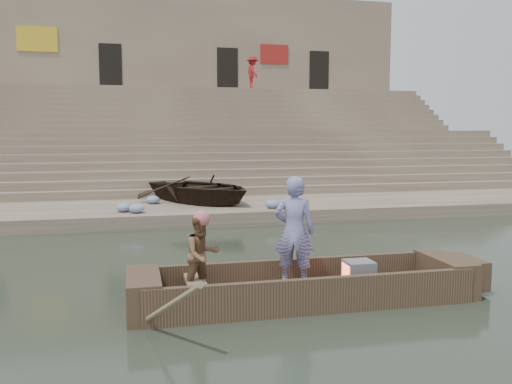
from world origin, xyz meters
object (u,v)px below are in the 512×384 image
object	(u,v)px
main_rowboat	(305,295)
standing_man	(294,231)
rowing_man	(202,255)
pedestrian	(253,73)
television	(358,273)
beached_rowboat	(201,189)

from	to	relation	value
main_rowboat	standing_man	bearing A→B (deg)	122.70
rowing_man	pedestrian	distance (m)	23.81
television	beached_rowboat	size ratio (longest dim) A/B	0.11
rowing_man	television	bearing A→B (deg)	-24.36
main_rowboat	television	distance (m)	0.98
rowing_man	beached_rowboat	size ratio (longest dim) A/B	0.29
main_rowboat	standing_man	size ratio (longest dim) A/B	2.76
main_rowboat	standing_man	world-z (taller)	standing_man
rowing_man	beached_rowboat	xyz separation A→B (m)	(1.15, 9.46, 0.00)
rowing_man	pedestrian	xyz separation A→B (m)	(5.85, 22.46, 5.31)
rowing_man	television	distance (m)	2.62
beached_rowboat	rowing_man	bearing A→B (deg)	-128.96
main_rowboat	beached_rowboat	xyz separation A→B (m)	(-0.51, 9.51, 0.74)
television	pedestrian	world-z (taller)	pedestrian
beached_rowboat	pedestrian	size ratio (longest dim) A/B	2.29
television	beached_rowboat	distance (m)	9.63
main_rowboat	rowing_man	xyz separation A→B (m)	(-1.65, 0.05, 0.74)
rowing_man	pedestrian	bearing A→B (deg)	52.18
television	rowing_man	bearing A→B (deg)	178.86
standing_man	beached_rowboat	distance (m)	9.33
rowing_man	pedestrian	world-z (taller)	pedestrian
rowing_man	beached_rowboat	distance (m)	9.53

